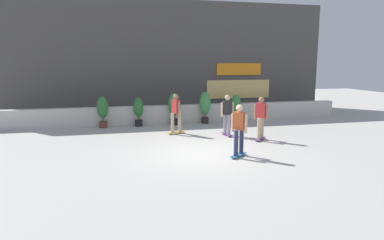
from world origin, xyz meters
name	(u,v)px	position (x,y,z in m)	size (l,w,h in m)	color
ground_plane	(203,154)	(0.00, 0.00, 0.00)	(48.00, 48.00, 0.00)	#B2AFA8
planter_wall	(171,114)	(0.00, 6.00, 0.45)	(18.00, 0.40, 0.90)	beige
building_backdrop	(159,58)	(0.01, 10.00, 3.25)	(20.00, 2.08, 6.50)	#4C4947
potted_plant_0	(103,110)	(-3.28, 5.55, 0.85)	(0.50, 0.50, 1.47)	brown
potted_plant_1	(138,110)	(-1.64, 5.55, 0.78)	(0.45, 0.45, 1.38)	black
potted_plant_2	(174,106)	(0.07, 5.55, 0.90)	(0.53, 0.53, 1.54)	black
potted_plant_3	(205,105)	(1.64, 5.55, 0.93)	(0.55, 0.55, 1.58)	#2D2823
potted_plant_4	(236,106)	(3.26, 5.55, 0.81)	(0.47, 0.47, 1.41)	brown
skater_mid_plaza	(239,128)	(1.04, -0.60, 0.94)	(0.74, 0.68, 1.70)	#266699
skater_foreground	(227,113)	(1.74, 2.55, 0.94)	(0.56, 0.81, 1.70)	#72338C
skater_far_right	(176,112)	(-0.24, 3.41, 0.94)	(0.81, 0.52, 1.70)	#BF8C26
skater_far_left	(261,116)	(2.73, 1.45, 0.94)	(0.70, 0.72, 1.70)	#72338C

